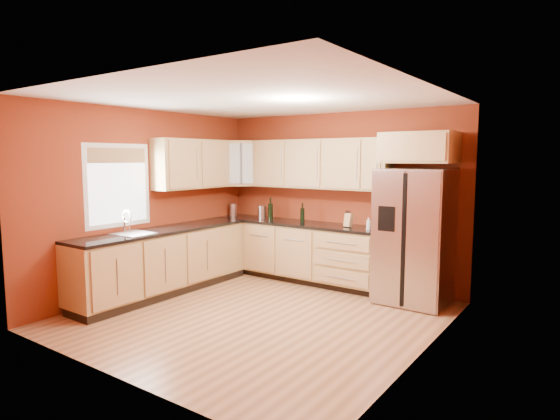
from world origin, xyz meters
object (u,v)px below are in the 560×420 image
Objects in this scene: refrigerator at (414,236)px; soap_dispenser at (368,224)px; wine_bottle_a at (270,209)px; knife_block at (349,220)px; canister_left at (233,210)px.

refrigerator reaches higher than soap_dispenser.
wine_bottle_a is 1.41m from knife_block.
soap_dispenser is (1.75, -0.07, -0.09)m from wine_bottle_a.
soap_dispenser is (0.34, -0.06, -0.01)m from knife_block.
soap_dispenser is at bearing 179.59° from refrigerator.
canister_left is at bearing 178.65° from soap_dispenser.
canister_left is at bearing -179.35° from wine_bottle_a.
refrigerator is 0.67m from soap_dispenser.
wine_bottle_a is 2.13× the size of soap_dispenser.
wine_bottle_a is (-2.41, 0.07, 0.21)m from refrigerator.
knife_block is 0.35m from soap_dispenser.
wine_bottle_a is at bearing 177.75° from soap_dispenser.
refrigerator is at bearing 1.61° from knife_block.
knife_block is 1.16× the size of soap_dispenser.
knife_block is (-1.00, 0.07, 0.13)m from refrigerator.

